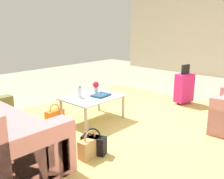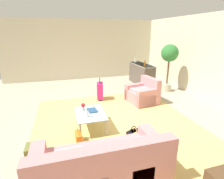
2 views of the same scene
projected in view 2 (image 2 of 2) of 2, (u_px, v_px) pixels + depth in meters
ground_plane at (105, 119)px, 5.16m from camera, size 12.00×12.00×0.00m
wall_back at (224, 61)px, 5.76m from camera, size 10.24×0.12×3.10m
wall_left at (82, 50)px, 9.30m from camera, size 0.12×8.00×3.10m
area_rug at (118, 128)px, 4.67m from camera, size 5.20×4.40×0.01m
couch at (103, 167)px, 2.90m from camera, size 0.97×2.26×0.88m
armchair at (144, 94)px, 6.35m from camera, size 1.10×1.04×0.89m
coffee_table at (90, 115)px, 4.54m from camera, size 0.99×0.73×0.44m
water_bottle at (87, 113)px, 4.29m from camera, size 0.06×0.06×0.20m
coffee_table_book at (92, 110)px, 4.65m from camera, size 0.33×0.26×0.03m
flower_vase at (83, 106)px, 4.65m from camera, size 0.11×0.11×0.21m
bar_console at (141, 74)px, 8.53m from camera, size 1.82×0.60×0.99m
wine_glass_leftmost at (137, 60)px, 8.92m from camera, size 0.08×0.08×0.15m
wine_glass_left_of_centre at (149, 64)px, 7.79m from camera, size 0.08×0.08×0.15m
wine_bottle_clear at (135, 60)px, 8.80m from camera, size 0.07×0.07×0.30m
wine_bottle_amber at (145, 64)px, 7.83m from camera, size 0.07×0.07×0.30m
suitcase_magenta at (100, 90)px, 6.57m from camera, size 0.44×0.30×0.85m
handbag_black at (133, 135)px, 4.13m from camera, size 0.25×0.35×0.36m
handbag_orange at (79, 137)px, 4.03m from camera, size 0.33×0.16×0.36m
handbag_tan at (135, 137)px, 4.05m from camera, size 0.33×0.16×0.36m
backpack_olive at (33, 155)px, 3.35m from camera, size 0.30×0.25×0.40m
potted_ficus at (169, 58)px, 7.21m from camera, size 0.70×0.70×1.98m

